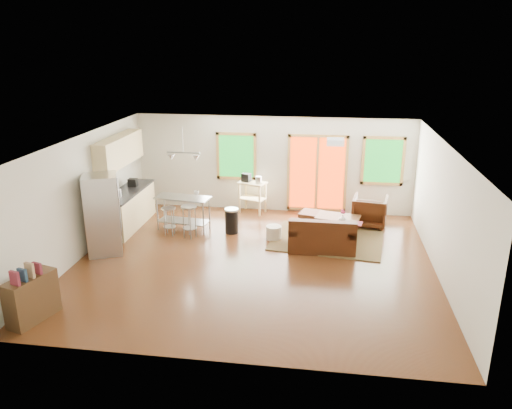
# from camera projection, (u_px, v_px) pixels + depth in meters

# --- Properties ---
(floor) EXTENTS (7.50, 7.00, 0.02)m
(floor) POSITION_uv_depth(u_px,v_px,m) (254.00, 263.00, 10.65)
(floor) COLOR #3C1F0E
(floor) RESTS_ON ground
(ceiling) EXTENTS (7.50, 7.00, 0.02)m
(ceiling) POSITION_uv_depth(u_px,v_px,m) (254.00, 141.00, 9.82)
(ceiling) COLOR silver
(ceiling) RESTS_ON ground
(back_wall) EXTENTS (7.50, 0.02, 2.60)m
(back_wall) POSITION_uv_depth(u_px,v_px,m) (273.00, 164.00, 13.53)
(back_wall) COLOR beige
(back_wall) RESTS_ON ground
(left_wall) EXTENTS (0.02, 7.00, 2.60)m
(left_wall) POSITION_uv_depth(u_px,v_px,m) (82.00, 197.00, 10.75)
(left_wall) COLOR beige
(left_wall) RESTS_ON ground
(right_wall) EXTENTS (0.02, 7.00, 2.60)m
(right_wall) POSITION_uv_depth(u_px,v_px,m) (444.00, 213.00, 9.72)
(right_wall) COLOR beige
(right_wall) RESTS_ON ground
(front_wall) EXTENTS (7.50, 0.02, 2.60)m
(front_wall) POSITION_uv_depth(u_px,v_px,m) (217.00, 283.00, 6.94)
(front_wall) COLOR beige
(front_wall) RESTS_ON ground
(window_left) EXTENTS (1.10, 0.05, 1.30)m
(window_left) POSITION_uv_depth(u_px,v_px,m) (236.00, 156.00, 13.56)
(window_left) COLOR #12631A
(window_left) RESTS_ON back_wall
(french_doors) EXTENTS (1.60, 0.05, 2.10)m
(french_doors) POSITION_uv_depth(u_px,v_px,m) (317.00, 173.00, 13.39)
(french_doors) COLOR red
(french_doors) RESTS_ON back_wall
(window_right) EXTENTS (1.10, 0.05, 1.30)m
(window_right) POSITION_uv_depth(u_px,v_px,m) (383.00, 161.00, 13.03)
(window_right) COLOR #12631A
(window_right) RESTS_ON back_wall
(rug) EXTENTS (2.77, 2.27, 0.03)m
(rug) POSITION_uv_depth(u_px,v_px,m) (327.00, 240.00, 11.81)
(rug) COLOR #3B5632
(rug) RESTS_ON floor
(loveseat) EXTENTS (1.48, 0.84, 0.79)m
(loveseat) POSITION_uv_depth(u_px,v_px,m) (322.00, 237.00, 11.18)
(loveseat) COLOR black
(loveseat) RESTS_ON floor
(coffee_table) EXTENTS (1.14, 0.82, 0.42)m
(coffee_table) POSITION_uv_depth(u_px,v_px,m) (338.00, 219.00, 12.19)
(coffee_table) COLOR #3C2815
(coffee_table) RESTS_ON floor
(armchair) EXTENTS (0.94, 0.89, 0.85)m
(armchair) POSITION_uv_depth(u_px,v_px,m) (370.00, 210.00, 12.62)
(armchair) COLOR black
(armchair) RESTS_ON floor
(ottoman) EXTENTS (0.65, 0.65, 0.36)m
(ottoman) POSITION_uv_depth(u_px,v_px,m) (311.00, 219.00, 12.70)
(ottoman) COLOR black
(ottoman) RESTS_ON floor
(pouf) EXTENTS (0.40, 0.40, 0.32)m
(pouf) POSITION_uv_depth(u_px,v_px,m) (274.00, 233.00, 11.84)
(pouf) COLOR beige
(pouf) RESTS_ON floor
(vase) EXTENTS (0.23, 0.23, 0.31)m
(vase) POSITION_uv_depth(u_px,v_px,m) (343.00, 218.00, 11.80)
(vase) COLOR silver
(vase) RESTS_ON coffee_table
(book) EXTENTS (0.23, 0.07, 0.31)m
(book) POSITION_uv_depth(u_px,v_px,m) (353.00, 218.00, 11.67)
(book) COLOR maroon
(book) RESTS_ON coffee_table
(cabinets) EXTENTS (0.64, 2.24, 2.30)m
(cabinets) POSITION_uv_depth(u_px,v_px,m) (126.00, 191.00, 12.43)
(cabinets) COLOR #D6BD7F
(cabinets) RESTS_ON floor
(refrigerator) EXTENTS (0.93, 0.92, 1.78)m
(refrigerator) POSITION_uv_depth(u_px,v_px,m) (103.00, 214.00, 10.87)
(refrigerator) COLOR #B7BABC
(refrigerator) RESTS_ON floor
(island) EXTENTS (1.40, 0.71, 0.85)m
(island) POSITION_uv_depth(u_px,v_px,m) (183.00, 207.00, 12.30)
(island) COLOR #B7BABC
(island) RESTS_ON floor
(cup) EXTENTS (0.15, 0.14, 0.13)m
(cup) POSITION_uv_depth(u_px,v_px,m) (196.00, 192.00, 12.05)
(cup) COLOR silver
(cup) RESTS_ON island
(bar_stool_a) EXTENTS (0.34, 0.34, 0.70)m
(bar_stool_a) POSITION_uv_depth(u_px,v_px,m) (169.00, 215.00, 11.97)
(bar_stool_a) COLOR #B7BABC
(bar_stool_a) RESTS_ON floor
(bar_stool_b) EXTENTS (0.49, 0.49, 0.79)m
(bar_stool_b) POSITION_uv_depth(u_px,v_px,m) (189.00, 214.00, 11.81)
(bar_stool_b) COLOR #B7BABC
(bar_stool_b) RESTS_ON floor
(trash_can) EXTENTS (0.40, 0.40, 0.62)m
(trash_can) POSITION_uv_depth(u_px,v_px,m) (232.00, 221.00, 12.18)
(trash_can) COLOR black
(trash_can) RESTS_ON floor
(kitchen_cart) EXTENTS (0.82, 0.66, 1.09)m
(kitchen_cart) POSITION_uv_depth(u_px,v_px,m) (252.00, 186.00, 13.48)
(kitchen_cart) COLOR #D6BD7F
(kitchen_cart) RESTS_ON floor
(bookshelf) EXTENTS (0.58, 0.96, 1.06)m
(bookshelf) POSITION_uv_depth(u_px,v_px,m) (32.00, 297.00, 8.34)
(bookshelf) COLOR #3C2815
(bookshelf) RESTS_ON floor
(ceiling_flush) EXTENTS (0.35, 0.35, 0.12)m
(ceiling_flush) POSITION_uv_depth(u_px,v_px,m) (335.00, 142.00, 10.19)
(ceiling_flush) COLOR white
(ceiling_flush) RESTS_ON ceiling
(pendant_light) EXTENTS (0.80, 0.18, 0.79)m
(pendant_light) POSITION_uv_depth(u_px,v_px,m) (183.00, 157.00, 11.72)
(pendant_light) COLOR gray
(pendant_light) RESTS_ON ceiling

